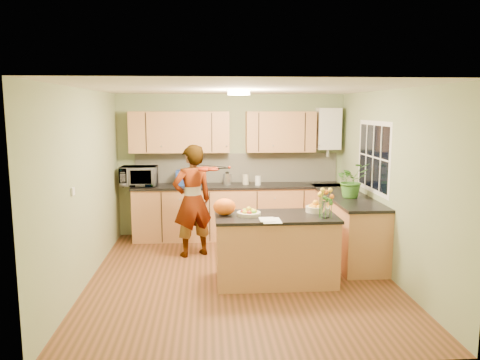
{
  "coord_description": "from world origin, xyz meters",
  "views": [
    {
      "loc": [
        -0.43,
        -6.04,
        2.25
      ],
      "look_at": [
        0.03,
        0.5,
        1.25
      ],
      "focal_mm": 35.0,
      "sensor_mm": 36.0,
      "label": 1
    }
  ],
  "objects": [
    {
      "name": "flower_vase",
      "position": [
        1.04,
        -0.4,
        1.19
      ],
      "size": [
        0.24,
        0.24,
        0.45
      ],
      "rotation": [
        0.0,
        0.0,
        -0.17
      ],
      "color": "silver",
      "rests_on": "peninsula_island"
    },
    {
      "name": "upper_cabinets",
      "position": [
        -0.18,
        2.08,
        1.85
      ],
      "size": [
        3.2,
        0.34,
        0.7
      ],
      "color": "#BA7B4A",
      "rests_on": "wall_back"
    },
    {
      "name": "splashback",
      "position": [
        0.1,
        2.23,
        1.2
      ],
      "size": [
        3.6,
        0.02,
        0.52
      ],
      "primitive_type": "cube",
      "color": "beige",
      "rests_on": "back_counter"
    },
    {
      "name": "ceiling_lamp",
      "position": [
        0.0,
        0.3,
        2.46
      ],
      "size": [
        0.3,
        0.3,
        0.07
      ],
      "color": "#FFEABF",
      "rests_on": "ceiling"
    },
    {
      "name": "right_counter",
      "position": [
        1.7,
        0.85,
        0.47
      ],
      "size": [
        0.62,
        2.24,
        0.94
      ],
      "color": "#BA7B4A",
      "rests_on": "floor"
    },
    {
      "name": "jar_white",
      "position": [
        0.44,
        1.9,
        1.02
      ],
      "size": [
        0.13,
        0.13,
        0.16
      ],
      "primitive_type": "cylinder",
      "rotation": [
        0.0,
        0.0,
        -0.43
      ],
      "color": "white",
      "rests_on": "back_counter"
    },
    {
      "name": "peninsula_island",
      "position": [
        0.44,
        -0.22,
        0.45
      ],
      "size": [
        1.56,
        0.8,
        0.89
      ],
      "color": "#BA7B4A",
      "rests_on": "floor"
    },
    {
      "name": "violin",
      "position": [
        -0.46,
        0.76,
        1.37
      ],
      "size": [
        0.61,
        0.53,
        0.15
      ],
      "primitive_type": null,
      "rotation": [
        0.17,
        0.0,
        -0.61
      ],
      "color": "#490D04",
      "rests_on": "violinist"
    },
    {
      "name": "floor",
      "position": [
        0.0,
        0.0,
        0.0
      ],
      "size": [
        4.5,
        4.5,
        0.0
      ],
      "primitive_type": "plane",
      "color": "#533417",
      "rests_on": "ground"
    },
    {
      "name": "orange_bag",
      "position": [
        -0.22,
        -0.17,
        1.0
      ],
      "size": [
        0.34,
        0.31,
        0.22
      ],
      "primitive_type": "ellipsoid",
      "rotation": [
        0.0,
        0.0,
        -0.26
      ],
      "color": "orange",
      "rests_on": "peninsula_island"
    },
    {
      "name": "violinist",
      "position": [
        -0.66,
        0.98,
        0.86
      ],
      "size": [
        0.74,
        0.64,
        1.72
      ],
      "primitive_type": "imported",
      "rotation": [
        0.0,
        0.0,
        3.57
      ],
      "color": "#ECAF90",
      "rests_on": "floor"
    },
    {
      "name": "wall_back",
      "position": [
        0.0,
        2.25,
        1.25
      ],
      "size": [
        4.0,
        0.02,
        2.5
      ],
      "primitive_type": "cube",
      "color": "#8FA173",
      "rests_on": "floor"
    },
    {
      "name": "ceiling",
      "position": [
        0.0,
        0.0,
        2.5
      ],
      "size": [
        4.0,
        4.5,
        0.02
      ],
      "primitive_type": "cube",
      "color": "white",
      "rests_on": "wall_back"
    },
    {
      "name": "wall_right",
      "position": [
        2.0,
        0.0,
        1.25
      ],
      "size": [
        0.02,
        4.5,
        2.5
      ],
      "primitive_type": "cube",
      "color": "#8FA173",
      "rests_on": "floor"
    },
    {
      "name": "window_right",
      "position": [
        1.99,
        0.6,
        1.55
      ],
      "size": [
        0.01,
        1.3,
        1.05
      ],
      "color": "white",
      "rests_on": "wall_right"
    },
    {
      "name": "light_switch",
      "position": [
        -1.99,
        -0.6,
        1.3
      ],
      "size": [
        0.02,
        0.09,
        0.09
      ],
      "primitive_type": "cube",
      "color": "white",
      "rests_on": "wall_left"
    },
    {
      "name": "orange_bowl",
      "position": [
        0.99,
        -0.07,
        0.96
      ],
      "size": [
        0.26,
        0.26,
        0.15
      ],
      "color": "beige",
      "rests_on": "peninsula_island"
    },
    {
      "name": "potted_plant",
      "position": [
        1.7,
        0.67,
        1.2
      ],
      "size": [
        0.56,
        0.51,
        0.52
      ],
      "primitive_type": "imported",
      "rotation": [
        0.0,
        0.0,
        0.26
      ],
      "color": "#397527",
      "rests_on": "right_counter"
    },
    {
      "name": "kettle",
      "position": [
        -0.09,
        1.98,
        1.05
      ],
      "size": [
        0.14,
        0.14,
        0.27
      ],
      "rotation": [
        0.0,
        0.0,
        0.41
      ],
      "color": "#B9B9BE",
      "rests_on": "back_counter"
    },
    {
      "name": "papers",
      "position": [
        0.34,
        -0.52,
        0.9
      ],
      "size": [
        0.23,
        0.31,
        0.01
      ],
      "primitive_type": "cube",
      "color": "white",
      "rests_on": "peninsula_island"
    },
    {
      "name": "microwave",
      "position": [
        -1.6,
        1.97,
        1.11
      ],
      "size": [
        0.61,
        0.42,
        0.33
      ],
      "primitive_type": "imported",
      "rotation": [
        0.0,
        0.0,
        -0.03
      ],
      "color": "white",
      "rests_on": "back_counter"
    },
    {
      "name": "wall_front",
      "position": [
        0.0,
        -2.25,
        1.25
      ],
      "size": [
        4.0,
        0.02,
        2.5
      ],
      "primitive_type": "cube",
      "color": "#8FA173",
      "rests_on": "floor"
    },
    {
      "name": "back_counter",
      "position": [
        0.1,
        1.95,
        0.47
      ],
      "size": [
        3.64,
        0.62,
        0.94
      ],
      "color": "#BA7B4A",
      "rests_on": "floor"
    },
    {
      "name": "fruit_dish",
      "position": [
        0.09,
        -0.22,
        0.94
      ],
      "size": [
        0.31,
        0.31,
        0.11
      ],
      "color": "beige",
      "rests_on": "peninsula_island"
    },
    {
      "name": "jar_cream",
      "position": [
        0.23,
        1.99,
        1.02
      ],
      "size": [
        0.12,
        0.12,
        0.17
      ],
      "primitive_type": "cylinder",
      "rotation": [
        0.0,
        0.0,
        0.11
      ],
      "color": "beige",
      "rests_on": "back_counter"
    },
    {
      "name": "blue_box",
      "position": [
        -0.81,
        1.99,
        1.07
      ],
      "size": [
        0.32,
        0.24,
        0.25
      ],
      "primitive_type": "cube",
      "rotation": [
        0.0,
        0.0,
        -0.03
      ],
      "color": "#213F99",
      "rests_on": "back_counter"
    },
    {
      "name": "boiler",
      "position": [
        1.7,
        2.09,
        1.9
      ],
      "size": [
        0.4,
        0.3,
        0.86
      ],
      "color": "white",
      "rests_on": "wall_back"
    },
    {
      "name": "wall_left",
      "position": [
        -2.0,
        0.0,
        1.25
      ],
      "size": [
        0.02,
        4.5,
        2.5
      ],
      "primitive_type": "cube",
      "color": "#8FA173",
      "rests_on": "floor"
    }
  ]
}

